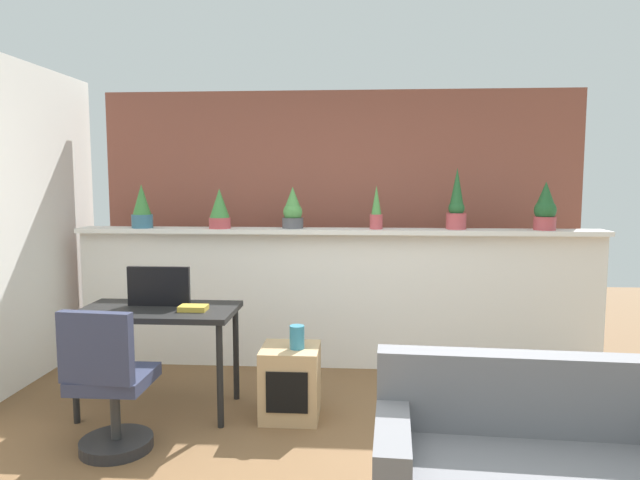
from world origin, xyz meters
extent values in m
cube|color=white|center=(0.00, 2.00, 0.60)|extent=(4.56, 0.16, 1.19)
cube|color=white|center=(0.00, 1.96, 1.21)|extent=(4.56, 0.28, 0.04)
cube|color=brown|center=(0.00, 2.60, 1.25)|extent=(4.56, 0.10, 2.50)
cylinder|color=#386B84|center=(-1.71, 1.93, 1.29)|extent=(0.18, 0.18, 0.12)
cone|color=#3D843D|center=(-1.71, 1.93, 1.48)|extent=(0.16, 0.16, 0.26)
cylinder|color=#B7474C|center=(-1.02, 1.92, 1.28)|extent=(0.19, 0.19, 0.10)
cone|color=#3D843D|center=(-1.02, 1.92, 1.45)|extent=(0.17, 0.17, 0.25)
cylinder|color=#4C4C51|center=(-0.38, 1.99, 1.28)|extent=(0.19, 0.19, 0.09)
sphere|color=#4C9347|center=(-0.38, 1.99, 1.37)|extent=(0.17, 0.17, 0.17)
cone|color=#4C9347|center=(-0.38, 1.99, 1.50)|extent=(0.14, 0.14, 0.19)
cylinder|color=#B7474C|center=(0.34, 1.96, 1.30)|extent=(0.11, 0.11, 0.13)
cone|color=#4C9347|center=(0.34, 1.96, 1.48)|extent=(0.09, 0.09, 0.25)
cylinder|color=#B7474C|center=(1.03, 2.00, 1.30)|extent=(0.17, 0.17, 0.14)
sphere|color=#235B2D|center=(1.03, 2.00, 1.41)|extent=(0.14, 0.14, 0.14)
cone|color=#235B2D|center=(1.03, 2.00, 1.60)|extent=(0.12, 0.12, 0.32)
cylinder|color=#B7474C|center=(1.76, 1.97, 1.29)|extent=(0.18, 0.18, 0.11)
sphere|color=#235B2D|center=(1.76, 1.97, 1.40)|extent=(0.18, 0.18, 0.18)
cone|color=#235B2D|center=(1.76, 1.97, 1.54)|extent=(0.16, 0.16, 0.20)
cylinder|color=black|center=(-1.72, 0.66, 0.35)|extent=(0.04, 0.04, 0.71)
cylinder|color=black|center=(-0.72, 0.66, 0.35)|extent=(0.04, 0.04, 0.71)
cylinder|color=black|center=(-1.72, 1.16, 0.35)|extent=(0.04, 0.04, 0.71)
cylinder|color=black|center=(-0.72, 1.16, 0.35)|extent=(0.04, 0.04, 0.71)
cube|color=black|center=(-1.22, 0.91, 0.73)|extent=(1.10, 0.60, 0.04)
cube|color=black|center=(-1.24, 0.99, 0.89)|extent=(0.45, 0.04, 0.29)
cylinder|color=#262628|center=(-1.29, 0.30, 0.04)|extent=(0.44, 0.44, 0.07)
cylinder|color=#333333|center=(-1.29, 0.30, 0.24)|extent=(0.06, 0.06, 0.34)
cube|color=#2D334C|center=(-1.29, 0.30, 0.45)|extent=(0.44, 0.44, 0.08)
cube|color=#2D334C|center=(-1.31, 0.12, 0.70)|extent=(0.44, 0.11, 0.42)
cube|color=tan|center=(-0.28, 0.87, 0.25)|extent=(0.40, 0.40, 0.50)
cube|color=black|center=(-0.28, 0.68, 0.25)|extent=(0.28, 0.04, 0.28)
cylinder|color=teal|center=(-0.22, 0.84, 0.58)|extent=(0.10, 0.10, 0.16)
cube|color=gold|center=(-0.95, 0.86, 0.77)|extent=(0.19, 0.13, 0.04)
cube|color=slate|center=(1.07, -0.16, 0.60)|extent=(1.57, 0.25, 0.40)
cube|color=slate|center=(0.36, -0.42, 0.48)|extent=(0.20, 0.77, 0.16)
camera|label=1|loc=(0.20, -2.98, 1.66)|focal=32.13mm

